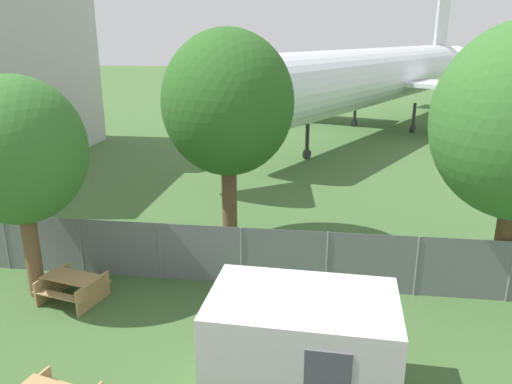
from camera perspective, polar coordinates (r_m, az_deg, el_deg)
The scene contains 6 objects.
perimeter_fence at distance 15.08m, azimuth -1.67°, elevation -7.32°, with size 56.07×0.07×1.84m.
airplane at distance 40.28m, azimuth 14.05°, elevation 12.73°, with size 32.10×39.41×12.52m.
portable_cabin at distance 10.69m, azimuth 5.23°, elevation -17.31°, with size 3.85×2.53×2.30m.
picnic_bench_near_cabin at distance 15.28m, azimuth -20.24°, elevation -9.99°, with size 1.89×1.73×0.76m.
tree_near_hangar at distance 16.82m, azimuth -3.23°, elevation 10.02°, with size 4.41×4.41×7.52m.
tree_far_right at distance 14.82m, azimuth -25.58°, elevation 4.20°, with size 3.66×3.66×6.31m.
Camera 1 is at (2.31, -3.31, 7.23)m, focal length 35.00 mm.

